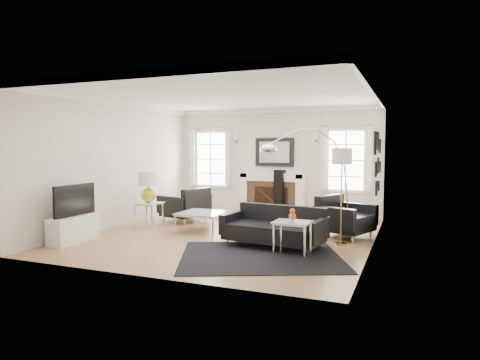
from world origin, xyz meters
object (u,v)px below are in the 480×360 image
at_px(coffee_table, 203,214).
at_px(sofa, 275,229).
at_px(arc_floor_lamp, 309,178).
at_px(fireplace, 272,195).
at_px(gourd_lamp, 148,185).
at_px(armchair_left, 187,206).
at_px(armchair_right, 343,218).

bearing_deg(coffee_table, sofa, -21.67).
bearing_deg(arc_floor_lamp, fireplace, 121.14).
xyz_separation_m(coffee_table, arc_floor_lamp, (2.23, 0.10, 0.81)).
relative_size(coffee_table, gourd_lamp, 1.39).
distance_m(sofa, arc_floor_lamp, 1.26).
distance_m(armchair_left, arc_floor_lamp, 3.36).
height_order(armchair_right, coffee_table, armchair_right).
bearing_deg(coffee_table, gourd_lamp, -175.19).
relative_size(sofa, gourd_lamp, 2.81).
xyz_separation_m(fireplace, coffee_table, (-0.67, -2.67, -0.16)).
bearing_deg(gourd_lamp, arc_floor_lamp, 3.31).
xyz_separation_m(sofa, coffee_table, (-1.80, 0.72, 0.06)).
distance_m(fireplace, armchair_left, 2.35).
xyz_separation_m(armchair_left, armchair_right, (3.73, -0.38, -0.00)).
distance_m(armchair_right, arc_floor_lamp, 1.11).
height_order(coffee_table, gourd_lamp, gourd_lamp).
relative_size(fireplace, coffee_table, 1.81).
height_order(fireplace, gourd_lamp, gourd_lamp).
height_order(gourd_lamp, arc_floor_lamp, arc_floor_lamp).
relative_size(armchair_right, arc_floor_lamp, 0.57).
xyz_separation_m(armchair_right, gourd_lamp, (-4.08, -0.68, 0.58)).
bearing_deg(sofa, fireplace, 108.49).
relative_size(coffee_table, arc_floor_lamp, 0.43).
relative_size(armchair_right, coffee_table, 1.33).
distance_m(fireplace, sofa, 3.58).
bearing_deg(fireplace, gourd_lamp, -124.99).
height_order(sofa, armchair_left, armchair_left).
bearing_deg(coffee_table, fireplace, 75.90).
bearing_deg(gourd_lamp, armchair_left, 71.58).
bearing_deg(sofa, armchair_right, 52.07).
relative_size(fireplace, arc_floor_lamp, 0.77).
height_order(armchair_left, coffee_table, armchair_left).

